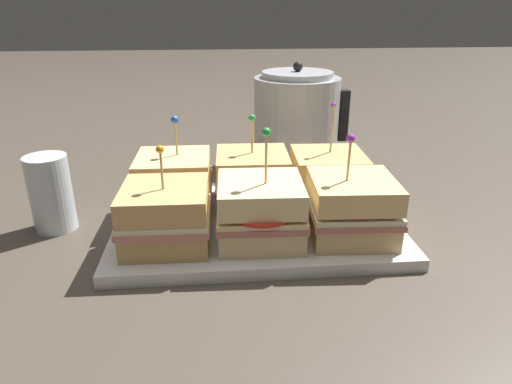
{
  "coord_description": "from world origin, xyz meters",
  "views": [
    {
      "loc": [
        -0.06,
        -0.63,
        0.32
      ],
      "look_at": [
        0.0,
        0.0,
        0.06
      ],
      "focal_mm": 32.0,
      "sensor_mm": 36.0,
      "label": 1
    }
  ],
  "objects_px": {
    "sandwich_front_right": "(351,208)",
    "sandwich_back_left": "(174,182)",
    "sandwich_back_center": "(253,179)",
    "kettle_steel": "(297,119)",
    "serving_platter": "(256,224)",
    "sandwich_front_center": "(262,211)",
    "sandwich_front_left": "(166,215)",
    "sandwich_back_right": "(328,177)",
    "drinking_glass": "(51,193)"
  },
  "relations": [
    {
      "from": "sandwich_front_right",
      "to": "sandwich_back_left",
      "type": "distance_m",
      "value": 0.28
    },
    {
      "from": "sandwich_back_center",
      "to": "kettle_steel",
      "type": "relative_size",
      "value": 0.69
    },
    {
      "from": "sandwich_back_center",
      "to": "kettle_steel",
      "type": "xyz_separation_m",
      "value": [
        0.12,
        0.26,
        0.03
      ]
    },
    {
      "from": "serving_platter",
      "to": "sandwich_back_center",
      "type": "xyz_separation_m",
      "value": [
        0.0,
        0.06,
        0.05
      ]
    },
    {
      "from": "sandwich_front_center",
      "to": "sandwich_back_center",
      "type": "bearing_deg",
      "value": 90.95
    },
    {
      "from": "sandwich_front_center",
      "to": "sandwich_front_right",
      "type": "height_order",
      "value": "sandwich_front_center"
    },
    {
      "from": "sandwich_front_left",
      "to": "sandwich_back_right",
      "type": "xyz_separation_m",
      "value": [
        0.25,
        0.12,
        -0.0
      ]
    },
    {
      "from": "sandwich_back_right",
      "to": "drinking_glass",
      "type": "bearing_deg",
      "value": -176.12
    },
    {
      "from": "sandwich_front_center",
      "to": "sandwich_front_right",
      "type": "xyz_separation_m",
      "value": [
        0.13,
        -0.0,
        -0.0
      ]
    },
    {
      "from": "sandwich_back_left",
      "to": "drinking_glass",
      "type": "distance_m",
      "value": 0.18
    },
    {
      "from": "serving_platter",
      "to": "sandwich_front_left",
      "type": "relative_size",
      "value": 3.01
    },
    {
      "from": "sandwich_back_left",
      "to": "sandwich_back_center",
      "type": "height_order",
      "value": "same"
    },
    {
      "from": "sandwich_front_right",
      "to": "sandwich_back_right",
      "type": "relative_size",
      "value": 0.92
    },
    {
      "from": "sandwich_front_left",
      "to": "sandwich_back_right",
      "type": "distance_m",
      "value": 0.28
    },
    {
      "from": "kettle_steel",
      "to": "drinking_glass",
      "type": "height_order",
      "value": "kettle_steel"
    },
    {
      "from": "sandwich_front_center",
      "to": "kettle_steel",
      "type": "relative_size",
      "value": 0.76
    },
    {
      "from": "sandwich_front_center",
      "to": "sandwich_back_right",
      "type": "height_order",
      "value": "sandwich_back_right"
    },
    {
      "from": "sandwich_front_right",
      "to": "sandwich_back_left",
      "type": "bearing_deg",
      "value": 153.78
    },
    {
      "from": "sandwich_back_left",
      "to": "sandwich_back_center",
      "type": "xyz_separation_m",
      "value": [
        0.13,
        0.0,
        -0.0
      ]
    },
    {
      "from": "serving_platter",
      "to": "sandwich_back_center",
      "type": "relative_size",
      "value": 2.87
    },
    {
      "from": "sandwich_front_center",
      "to": "sandwich_front_right",
      "type": "distance_m",
      "value": 0.13
    },
    {
      "from": "sandwich_front_center",
      "to": "sandwich_back_left",
      "type": "xyz_separation_m",
      "value": [
        -0.13,
        0.12,
        -0.0
      ]
    },
    {
      "from": "sandwich_front_left",
      "to": "sandwich_back_center",
      "type": "distance_m",
      "value": 0.18
    },
    {
      "from": "sandwich_front_center",
      "to": "sandwich_back_left",
      "type": "relative_size",
      "value": 1.1
    },
    {
      "from": "sandwich_back_left",
      "to": "drinking_glass",
      "type": "height_order",
      "value": "sandwich_back_left"
    },
    {
      "from": "serving_platter",
      "to": "sandwich_front_center",
      "type": "height_order",
      "value": "sandwich_front_center"
    },
    {
      "from": "sandwich_front_right",
      "to": "sandwich_back_left",
      "type": "height_order",
      "value": "sandwich_front_right"
    },
    {
      "from": "sandwich_front_right",
      "to": "sandwich_back_right",
      "type": "distance_m",
      "value": 0.13
    },
    {
      "from": "serving_platter",
      "to": "sandwich_front_left",
      "type": "bearing_deg",
      "value": -154.29
    },
    {
      "from": "sandwich_front_left",
      "to": "sandwich_back_center",
      "type": "relative_size",
      "value": 0.96
    },
    {
      "from": "sandwich_front_left",
      "to": "serving_platter",
      "type": "bearing_deg",
      "value": 25.71
    },
    {
      "from": "sandwich_front_right",
      "to": "drinking_glass",
      "type": "distance_m",
      "value": 0.45
    },
    {
      "from": "serving_platter",
      "to": "sandwich_front_left",
      "type": "height_order",
      "value": "sandwich_front_left"
    },
    {
      "from": "sandwich_front_center",
      "to": "sandwich_back_left",
      "type": "height_order",
      "value": "sandwich_front_center"
    },
    {
      "from": "sandwich_front_center",
      "to": "kettle_steel",
      "type": "xyz_separation_m",
      "value": [
        0.12,
        0.39,
        0.03
      ]
    },
    {
      "from": "serving_platter",
      "to": "sandwich_front_center",
      "type": "bearing_deg",
      "value": -87.55
    },
    {
      "from": "serving_platter",
      "to": "kettle_steel",
      "type": "xyz_separation_m",
      "value": [
        0.12,
        0.32,
        0.09
      ]
    },
    {
      "from": "sandwich_front_right",
      "to": "kettle_steel",
      "type": "xyz_separation_m",
      "value": [
        -0.01,
        0.39,
        0.03
      ]
    },
    {
      "from": "kettle_steel",
      "to": "drinking_glass",
      "type": "bearing_deg",
      "value": -145.74
    },
    {
      "from": "sandwich_back_left",
      "to": "serving_platter",
      "type": "bearing_deg",
      "value": -25.6
    },
    {
      "from": "sandwich_back_left",
      "to": "sandwich_back_center",
      "type": "distance_m",
      "value": 0.13
    },
    {
      "from": "sandwich_front_center",
      "to": "sandwich_back_center",
      "type": "xyz_separation_m",
      "value": [
        -0.0,
        0.13,
        -0.0
      ]
    },
    {
      "from": "sandwich_back_left",
      "to": "kettle_steel",
      "type": "relative_size",
      "value": 0.69
    },
    {
      "from": "serving_platter",
      "to": "sandwich_back_right",
      "type": "bearing_deg",
      "value": 26.68
    },
    {
      "from": "sandwich_front_right",
      "to": "serving_platter",
      "type": "bearing_deg",
      "value": 153.17
    },
    {
      "from": "sandwich_front_left",
      "to": "sandwich_back_left",
      "type": "bearing_deg",
      "value": 88.79
    },
    {
      "from": "sandwich_back_left",
      "to": "sandwich_front_right",
      "type": "bearing_deg",
      "value": -26.22
    },
    {
      "from": "sandwich_front_left",
      "to": "kettle_steel",
      "type": "relative_size",
      "value": 0.66
    },
    {
      "from": "sandwich_back_right",
      "to": "drinking_glass",
      "type": "height_order",
      "value": "sandwich_back_right"
    },
    {
      "from": "sandwich_back_center",
      "to": "sandwich_back_right",
      "type": "bearing_deg",
      "value": 0.4
    }
  ]
}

